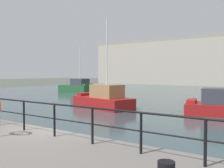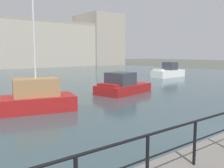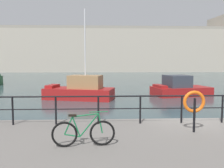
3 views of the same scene
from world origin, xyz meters
name	(u,v)px [view 2 (image 2 of 3)]	position (x,y,z in m)	size (l,w,h in m)	color
water_basin	(17,79)	(0.00, 30.20, 0.01)	(80.00, 60.00, 0.01)	#33474C
harbor_building	(2,43)	(5.77, 60.39, 5.95)	(79.50, 13.76, 15.37)	#A89E8E
moored_cabin_cruiser	(168,72)	(18.70, 19.52, 0.77)	(5.69, 2.50, 2.20)	white
moored_small_launch	(29,99)	(-5.27, 10.45, 0.76)	(5.97, 3.58, 7.26)	maroon
moored_green_narrowboat	(122,86)	(3.53, 12.22, 0.68)	(5.49, 3.67, 1.83)	maroon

